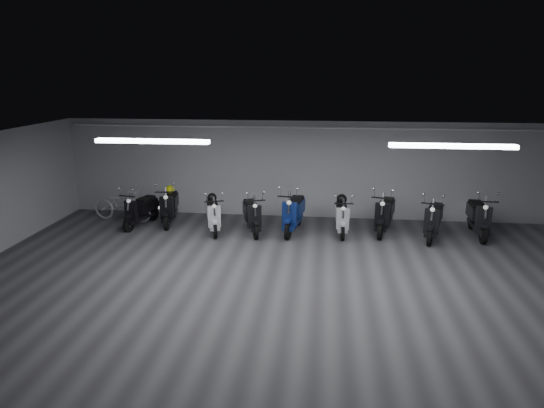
# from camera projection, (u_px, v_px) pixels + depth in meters

# --- Properties ---
(floor) EXTENTS (14.00, 10.00, 0.01)m
(floor) POSITION_uv_depth(u_px,v_px,m) (292.00, 291.00, 9.31)
(floor) COLOR #3D3D3F
(floor) RESTS_ON ground
(ceiling) EXTENTS (14.00, 10.00, 0.01)m
(ceiling) POSITION_uv_depth(u_px,v_px,m) (294.00, 148.00, 8.56)
(ceiling) COLOR slate
(ceiling) RESTS_ON ground
(back_wall) EXTENTS (14.00, 0.01, 2.80)m
(back_wall) POSITION_uv_depth(u_px,v_px,m) (305.00, 170.00, 13.73)
(back_wall) COLOR #A6A6A9
(back_wall) RESTS_ON ground
(front_wall) EXTENTS (14.00, 0.01, 2.80)m
(front_wall) POSITION_uv_depth(u_px,v_px,m) (253.00, 397.00, 4.14)
(front_wall) COLOR #A6A6A9
(front_wall) RESTS_ON ground
(fluor_strip_left) EXTENTS (2.40, 0.18, 0.08)m
(fluor_strip_left) POSITION_uv_depth(u_px,v_px,m) (152.00, 141.00, 9.86)
(fluor_strip_left) COLOR white
(fluor_strip_left) RESTS_ON ceiling
(fluor_strip_right) EXTENTS (2.40, 0.18, 0.08)m
(fluor_strip_right) POSITION_uv_depth(u_px,v_px,m) (452.00, 146.00, 9.21)
(fluor_strip_right) COLOR white
(fluor_strip_right) RESTS_ON ceiling
(conduit) EXTENTS (13.60, 0.05, 0.05)m
(conduit) POSITION_uv_depth(u_px,v_px,m) (306.00, 128.00, 13.32)
(conduit) COLOR white
(conduit) RESTS_ON back_wall
(scooter_0) EXTENTS (0.94, 1.73, 1.22)m
(scooter_0) POSITION_uv_depth(u_px,v_px,m) (140.00, 205.00, 13.06)
(scooter_0) COLOR black
(scooter_0) RESTS_ON floor
(scooter_1) EXTENTS (0.86, 1.83, 1.31)m
(scooter_1) POSITION_uv_depth(u_px,v_px,m) (169.00, 201.00, 13.27)
(scooter_1) COLOR black
(scooter_1) RESTS_ON floor
(scooter_2) EXTENTS (1.00, 1.71, 1.21)m
(scooter_2) POSITION_uv_depth(u_px,v_px,m) (213.00, 210.00, 12.62)
(scooter_2) COLOR silver
(scooter_2) RESTS_ON floor
(scooter_3) EXTENTS (1.06, 1.78, 1.26)m
(scooter_3) POSITION_uv_depth(u_px,v_px,m) (252.00, 210.00, 12.54)
(scooter_3) COLOR black
(scooter_3) RESTS_ON floor
(scooter_4) EXTENTS (0.90, 1.93, 1.39)m
(scooter_4) POSITION_uv_depth(u_px,v_px,m) (294.00, 207.00, 12.56)
(scooter_4) COLOR navy
(scooter_4) RESTS_ON floor
(scooter_6) EXTENTS (0.59, 1.62, 1.19)m
(scooter_6) POSITION_uv_depth(u_px,v_px,m) (342.00, 212.00, 12.46)
(scooter_6) COLOR silver
(scooter_6) RESTS_ON floor
(scooter_7) EXTENTS (1.06, 1.91, 1.35)m
(scooter_7) POSITION_uv_depth(u_px,v_px,m) (385.00, 208.00, 12.51)
(scooter_7) COLOR black
(scooter_7) RESTS_ON floor
(scooter_8) EXTENTS (1.11, 1.87, 1.32)m
(scooter_8) POSITION_uv_depth(u_px,v_px,m) (434.00, 214.00, 12.06)
(scooter_8) COLOR black
(scooter_8) RESTS_ON floor
(scooter_9) EXTENTS (0.69, 1.83, 1.34)m
(scooter_9) POSITION_uv_depth(u_px,v_px,m) (479.00, 211.00, 12.24)
(scooter_9) COLOR black
(scooter_9) RESTS_ON floor
(bicycle) EXTENTS (1.89, 0.95, 1.17)m
(bicycle) POSITION_uv_depth(u_px,v_px,m) (122.00, 201.00, 13.52)
(bicycle) COLOR silver
(bicycle) RESTS_ON floor
(helmet_0) EXTENTS (0.24, 0.24, 0.24)m
(helmet_0) POSITION_uv_depth(u_px,v_px,m) (170.00, 189.00, 13.43)
(helmet_0) COLOR #D8E00D
(helmet_0) RESTS_ON scooter_1
(helmet_1) EXTENTS (0.28, 0.28, 0.28)m
(helmet_1) POSITION_uv_depth(u_px,v_px,m) (342.00, 199.00, 12.60)
(helmet_1) COLOR black
(helmet_1) RESTS_ON scooter_6
(helmet_2) EXTENTS (0.25, 0.25, 0.25)m
(helmet_2) POSITION_uv_depth(u_px,v_px,m) (212.00, 198.00, 12.76)
(helmet_2) COLOR black
(helmet_2) RESTS_ON scooter_2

